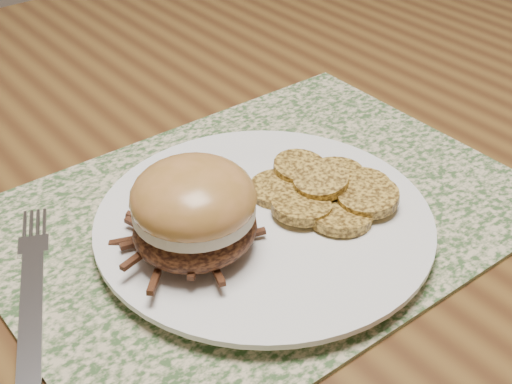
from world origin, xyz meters
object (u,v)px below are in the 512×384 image
dining_table (212,187)px  pork_sandwich (194,211)px  dinner_plate (264,225)px  fork (32,288)px

dining_table → pork_sandwich: (-0.14, -0.18, 0.14)m
dinner_plate → fork: bearing=163.6°
dining_table → fork: 0.29m
dinner_plate → fork: size_ratio=1.38×
dining_table → dinner_plate: (-0.07, -0.18, 0.09)m
dining_table → fork: fork is taller
dining_table → fork: bearing=-153.1°
fork → dinner_plate: bearing=8.6°
dining_table → pork_sandwich: 0.26m
fork → dining_table: bearing=51.8°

